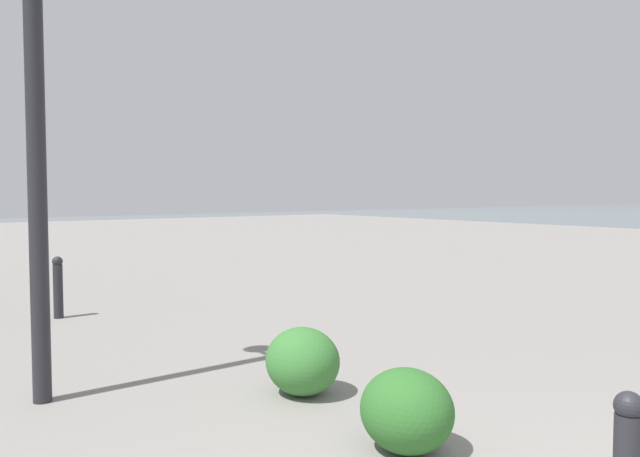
{
  "coord_description": "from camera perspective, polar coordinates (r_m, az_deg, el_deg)",
  "views": [
    {
      "loc": [
        -0.57,
        1.76,
        1.63
      ],
      "look_at": [
        9.05,
        -5.41,
        0.93
      ],
      "focal_mm": 36.24,
      "sensor_mm": 36.0,
      "label": 1
    }
  ],
  "objects": [
    {
      "name": "bollard_mid",
      "position": [
        8.95,
        -22.13,
        -4.72
      ],
      "size": [
        0.13,
        0.13,
        0.8
      ],
      "color": "#232328",
      "rests_on": "ground"
    },
    {
      "name": "shrub_round",
      "position": [
        4.21,
        7.66,
        -15.64
      ],
      "size": [
        0.62,
        0.56,
        0.53
      ],
      "color": "#2D6628",
      "rests_on": "ground"
    },
    {
      "name": "lamppost",
      "position": [
        5.43,
        -23.92,
        12.94
      ],
      "size": [
        0.98,
        0.28,
        3.82
      ],
      "color": "#232328",
      "rests_on": "ground"
    },
    {
      "name": "shrub_low",
      "position": [
        5.26,
        -1.55,
        -11.64
      ],
      "size": [
        0.64,
        0.57,
        0.54
      ],
      "color": "#387533",
      "rests_on": "ground"
    }
  ]
}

